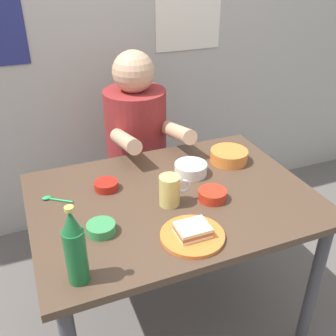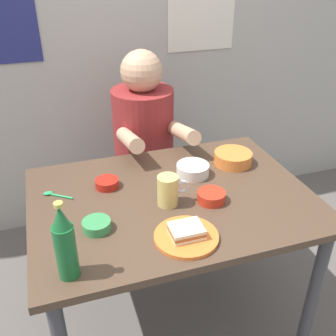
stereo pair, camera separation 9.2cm
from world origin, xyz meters
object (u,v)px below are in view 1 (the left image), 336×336
at_px(beer_mug, 170,190).
at_px(dip_bowl_green, 101,228).
at_px(dining_table, 173,215).
at_px(beer_bottle, 75,249).
at_px(stool, 139,194).
at_px(plate_orange, 192,236).
at_px(person_seated, 137,129).
at_px(sandwich, 193,230).

xyz_separation_m(beer_mug, dip_bowl_green, (-0.29, -0.07, -0.04)).
relative_size(dining_table, dip_bowl_green, 11.00).
bearing_deg(dip_bowl_green, beer_bottle, -120.54).
bearing_deg(stool, plate_orange, -95.73).
distance_m(dining_table, dip_bowl_green, 0.35).
bearing_deg(beer_mug, beer_bottle, -146.79).
distance_m(plate_orange, beer_bottle, 0.41).
xyz_separation_m(plate_orange, beer_mug, (0.01, 0.21, 0.05)).
bearing_deg(beer_mug, dining_table, 56.92).
distance_m(person_seated, beer_mug, 0.67).
bearing_deg(beer_mug, sandwich, -91.73).
bearing_deg(plate_orange, beer_bottle, -173.11).
xyz_separation_m(dining_table, stool, (0.05, 0.63, -0.30)).
bearing_deg(dip_bowl_green, plate_orange, -27.07).
xyz_separation_m(plate_orange, sandwich, (-0.00, 0.00, 0.02)).
relative_size(person_seated, plate_orange, 3.27).
relative_size(plate_orange, dip_bowl_green, 2.20).
xyz_separation_m(dining_table, dip_bowl_green, (-0.32, -0.12, 0.11)).
xyz_separation_m(stool, sandwich, (-0.09, -0.89, 0.42)).
distance_m(plate_orange, dip_bowl_green, 0.31).
bearing_deg(sandwich, beer_bottle, -173.11).
relative_size(plate_orange, beer_bottle, 0.84).
distance_m(stool, beer_mug, 0.82).
height_order(stool, beer_mug, beer_mug).
bearing_deg(beer_mug, person_seated, 82.90).
bearing_deg(beer_bottle, plate_orange, 6.89).
bearing_deg(beer_bottle, dip_bowl_green, 59.46).
bearing_deg(dining_table, beer_mug, -123.08).
bearing_deg(person_seated, beer_bottle, -117.44).
height_order(stool, dip_bowl_green, dip_bowl_green).
xyz_separation_m(beer_bottle, dip_bowl_green, (0.11, 0.19, -0.10)).
relative_size(beer_bottle, dip_bowl_green, 2.62).
bearing_deg(plate_orange, dip_bowl_green, 152.93).
distance_m(beer_mug, beer_bottle, 0.48).
relative_size(sandwich, dip_bowl_green, 1.10).
bearing_deg(beer_bottle, beer_mug, 33.21).
distance_m(person_seated, beer_bottle, 1.05).
relative_size(stool, beer_bottle, 1.72).
height_order(dining_table, plate_orange, plate_orange).
xyz_separation_m(sandwich, beer_bottle, (-0.39, -0.05, 0.09)).
distance_m(stool, dip_bowl_green, 0.93).
relative_size(person_seated, beer_mug, 5.71).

